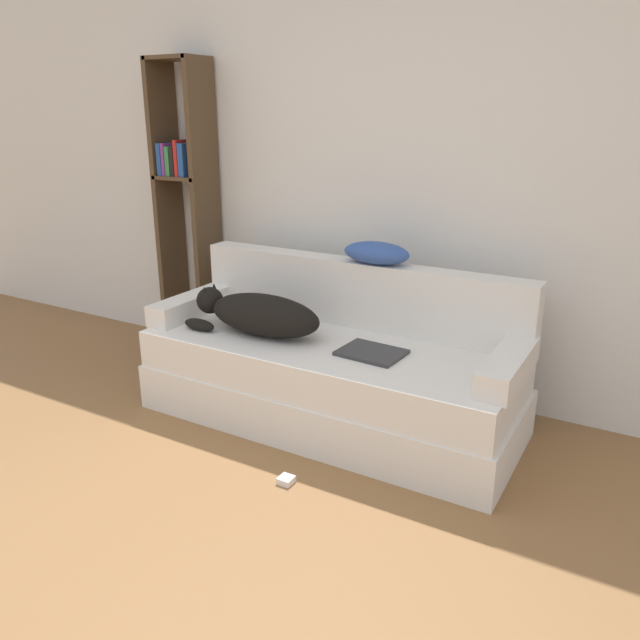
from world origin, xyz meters
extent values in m
plane|color=olive|center=(0.00, 0.00, 0.00)|extent=(20.00, 20.00, 0.00)
cube|color=silver|center=(0.00, 2.46, 1.35)|extent=(7.90, 0.06, 2.70)
cube|color=silver|center=(0.10, 1.79, 0.13)|extent=(2.01, 0.80, 0.25)
cube|color=silver|center=(0.10, 1.78, 0.36)|extent=(1.97, 0.76, 0.21)
cube|color=silver|center=(0.10, 2.12, 0.64)|extent=(1.97, 0.15, 0.37)
cube|color=silver|center=(-0.83, 1.78, 0.52)|extent=(0.15, 0.61, 0.12)
cube|color=silver|center=(1.03, 1.78, 0.52)|extent=(0.15, 0.61, 0.12)
ellipsoid|color=black|center=(-0.26, 1.71, 0.57)|extent=(0.67, 0.28, 0.22)
sphere|color=black|center=(-0.63, 1.71, 0.60)|extent=(0.15, 0.15, 0.15)
cone|color=black|center=(-0.63, 1.67, 0.65)|extent=(0.05, 0.05, 0.07)
cone|color=black|center=(-0.63, 1.76, 0.65)|extent=(0.05, 0.05, 0.07)
ellipsoid|color=black|center=(-0.61, 1.59, 0.49)|extent=(0.20, 0.07, 0.07)
cube|color=#2D2D30|center=(0.37, 1.74, 0.47)|extent=(0.33, 0.26, 0.02)
ellipsoid|color=#335199|center=(0.21, 2.11, 0.89)|extent=(0.37, 0.20, 0.12)
cube|color=#4C3823|center=(-1.43, 2.28, 0.97)|extent=(0.04, 0.26, 1.93)
cube|color=#4C3823|center=(-1.10, 2.28, 0.97)|extent=(0.04, 0.26, 1.93)
cube|color=#4C3823|center=(-1.26, 2.28, 1.92)|extent=(0.34, 0.26, 0.02)
cube|color=#4C3823|center=(-1.26, 2.28, 1.20)|extent=(0.34, 0.26, 0.02)
cube|color=#234C93|center=(-1.38, 2.26, 1.31)|extent=(0.03, 0.20, 0.20)
cube|color=#753384|center=(-1.34, 2.26, 1.31)|extent=(0.02, 0.20, 0.20)
cube|color=#337F42|center=(-1.31, 2.26, 1.30)|extent=(0.03, 0.20, 0.18)
cube|color=black|center=(-1.27, 2.26, 1.30)|extent=(0.03, 0.20, 0.18)
cube|color=red|center=(-1.23, 2.26, 1.32)|extent=(0.03, 0.20, 0.23)
cube|color=#234C93|center=(-1.19, 2.26, 1.32)|extent=(0.04, 0.20, 0.21)
cube|color=white|center=(0.23, 1.16, 0.02)|extent=(0.07, 0.07, 0.03)
camera|label=1|loc=(1.59, -0.89, 1.62)|focal=35.00mm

